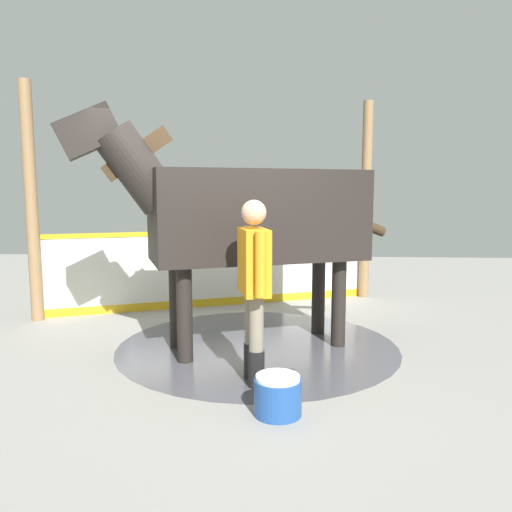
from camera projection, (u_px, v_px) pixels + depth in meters
ground_plane at (229, 352)px, 5.41m from camera, size 16.00×16.00×0.02m
wet_patch at (258, 346)px, 5.59m from camera, size 3.13×3.13×0.00m
barrier_wall at (215, 271)px, 7.49m from camera, size 1.93×4.81×1.15m
roof_post_near at (31, 203)px, 6.50m from camera, size 0.16×0.16×3.14m
roof_post_far at (366, 201)px, 8.00m from camera, size 0.16×0.16×3.14m
horse at (247, 214)px, 5.36m from camera, size 1.73×3.46×2.57m
handler at (254, 279)px, 4.41m from camera, size 0.65×0.33×1.65m
wash_bucket at (278, 395)px, 3.85m from camera, size 0.37×0.37×0.31m
bottle_shampoo at (291, 386)px, 4.12m from camera, size 0.07×0.07×0.26m
bottle_spray at (274, 386)px, 4.12m from camera, size 0.06×0.06×0.27m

